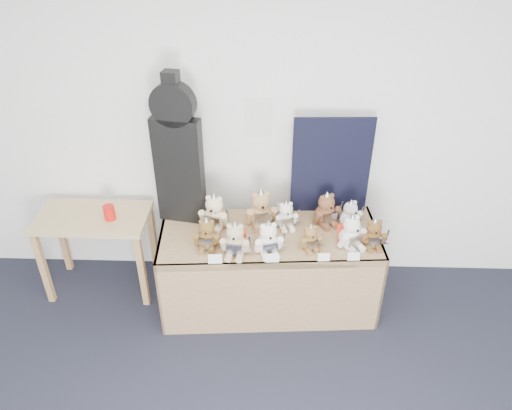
{
  "coord_description": "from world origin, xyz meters",
  "views": [
    {
      "loc": [
        0.1,
        -1.05,
        2.99
      ],
      "look_at": [
        0.0,
        1.92,
        1.03
      ],
      "focal_mm": 35.0,
      "sensor_mm": 36.0,
      "label": 1
    }
  ],
  "objects_px": {
    "teddy_front_far_left": "(207,235)",
    "teddy_back_right": "(326,210)",
    "teddy_front_far_right": "(351,233)",
    "teddy_back_left": "(214,213)",
    "teddy_back_far_left": "(218,215)",
    "teddy_back_centre_left": "(261,210)",
    "guitar_case": "(178,153)",
    "side_table": "(95,228)",
    "teddy_front_end": "(374,234)",
    "teddy_back_end": "(350,215)",
    "teddy_front_left": "(235,240)",
    "red_cup": "(109,213)",
    "teddy_front_right": "(310,238)",
    "display_table": "(270,255)",
    "teddy_front_centre": "(268,240)",
    "teddy_back_centre_right": "(286,216)"
  },
  "relations": [
    {
      "from": "teddy_front_far_left",
      "to": "teddy_front_centre",
      "type": "height_order",
      "value": "teddy_front_centre"
    },
    {
      "from": "teddy_front_far_right",
      "to": "teddy_back_end",
      "type": "distance_m",
      "value": 0.25
    },
    {
      "from": "teddy_front_far_left",
      "to": "teddy_back_centre_left",
      "type": "xyz_separation_m",
      "value": [
        0.38,
        0.3,
        0.03
      ]
    },
    {
      "from": "teddy_front_far_right",
      "to": "teddy_back_end",
      "type": "xyz_separation_m",
      "value": [
        0.03,
        0.25,
        -0.02
      ]
    },
    {
      "from": "side_table",
      "to": "teddy_back_right",
      "type": "relative_size",
      "value": 2.97
    },
    {
      "from": "side_table",
      "to": "guitar_case",
      "type": "bearing_deg",
      "value": 3.95
    },
    {
      "from": "display_table",
      "to": "teddy_back_centre_left",
      "type": "height_order",
      "value": "teddy_back_centre_left"
    },
    {
      "from": "teddy_back_centre_right",
      "to": "teddy_back_right",
      "type": "xyz_separation_m",
      "value": [
        0.31,
        0.05,
        0.02
      ]
    },
    {
      "from": "display_table",
      "to": "teddy_back_right",
      "type": "bearing_deg",
      "value": 23.86
    },
    {
      "from": "teddy_front_far_left",
      "to": "red_cup",
      "type": "bearing_deg",
      "value": 160.9
    },
    {
      "from": "guitar_case",
      "to": "teddy_front_far_right",
      "type": "relative_size",
      "value": 4.08
    },
    {
      "from": "teddy_front_far_left",
      "to": "teddy_back_right",
      "type": "distance_m",
      "value": 0.95
    },
    {
      "from": "side_table",
      "to": "teddy_back_centre_right",
      "type": "xyz_separation_m",
      "value": [
        1.54,
        -0.04,
        0.19
      ]
    },
    {
      "from": "teddy_front_left",
      "to": "side_table",
      "type": "bearing_deg",
      "value": 165.68
    },
    {
      "from": "teddy_front_far_left",
      "to": "teddy_back_end",
      "type": "distance_m",
      "value": 1.12
    },
    {
      "from": "side_table",
      "to": "teddy_front_centre",
      "type": "bearing_deg",
      "value": -14.1
    },
    {
      "from": "teddy_back_centre_right",
      "to": "teddy_front_far_left",
      "type": "bearing_deg",
      "value": -167.83
    },
    {
      "from": "teddy_front_far_left",
      "to": "teddy_front_end",
      "type": "distance_m",
      "value": 1.21
    },
    {
      "from": "teddy_front_right",
      "to": "teddy_front_end",
      "type": "height_order",
      "value": "teddy_front_end"
    },
    {
      "from": "side_table",
      "to": "guitar_case",
      "type": "relative_size",
      "value": 0.74
    },
    {
      "from": "teddy_front_right",
      "to": "teddy_back_right",
      "type": "xyz_separation_m",
      "value": [
        0.14,
        0.32,
        0.03
      ]
    },
    {
      "from": "red_cup",
      "to": "teddy_back_centre_left",
      "type": "distance_m",
      "value": 1.19
    },
    {
      "from": "guitar_case",
      "to": "teddy_back_centre_right",
      "type": "relative_size",
      "value": 4.82
    },
    {
      "from": "teddy_front_far_left",
      "to": "teddy_front_far_right",
      "type": "bearing_deg",
      "value": 3.28
    },
    {
      "from": "teddy_front_centre",
      "to": "side_table",
      "type": "bearing_deg",
      "value": 151.32
    },
    {
      "from": "red_cup",
      "to": "teddy_back_end",
      "type": "xyz_separation_m",
      "value": [
        1.88,
        0.01,
        0.01
      ]
    },
    {
      "from": "teddy_back_left",
      "to": "teddy_front_far_left",
      "type": "bearing_deg",
      "value": -83.9
    },
    {
      "from": "teddy_front_far_left",
      "to": "teddy_back_centre_right",
      "type": "relative_size",
      "value": 1.1
    },
    {
      "from": "teddy_front_far_right",
      "to": "teddy_back_centre_left",
      "type": "xyz_separation_m",
      "value": [
        -0.67,
        0.25,
        0.02
      ]
    },
    {
      "from": "teddy_front_far_right",
      "to": "side_table",
      "type": "bearing_deg",
      "value": 142.46
    },
    {
      "from": "teddy_front_right",
      "to": "teddy_front_far_right",
      "type": "relative_size",
      "value": 0.76
    },
    {
      "from": "teddy_front_far_left",
      "to": "teddy_back_end",
      "type": "xyz_separation_m",
      "value": [
        1.08,
        0.3,
        -0.01
      ]
    },
    {
      "from": "teddy_back_far_left",
      "to": "teddy_back_centre_left",
      "type": "bearing_deg",
      "value": 11.55
    },
    {
      "from": "side_table",
      "to": "teddy_front_end",
      "type": "height_order",
      "value": "teddy_front_end"
    },
    {
      "from": "guitar_case",
      "to": "teddy_back_centre_left",
      "type": "xyz_separation_m",
      "value": [
        0.62,
        -0.06,
        -0.45
      ]
    },
    {
      "from": "red_cup",
      "to": "teddy_front_right",
      "type": "bearing_deg",
      "value": -10.04
    },
    {
      "from": "display_table",
      "to": "teddy_back_left",
      "type": "bearing_deg",
      "value": 157.17
    },
    {
      "from": "teddy_front_far_right",
      "to": "teddy_back_left",
      "type": "relative_size",
      "value": 0.92
    },
    {
      "from": "guitar_case",
      "to": "teddy_front_far_left",
      "type": "distance_m",
      "value": 0.65
    },
    {
      "from": "teddy_back_right",
      "to": "teddy_back_centre_right",
      "type": "bearing_deg",
      "value": 163.32
    },
    {
      "from": "teddy_front_left",
      "to": "teddy_back_far_left",
      "type": "relative_size",
      "value": 1.22
    },
    {
      "from": "teddy_front_far_right",
      "to": "teddy_front_end",
      "type": "xyz_separation_m",
      "value": [
        0.16,
        0.0,
        -0.01
      ]
    },
    {
      "from": "display_table",
      "to": "teddy_front_far_left",
      "type": "xyz_separation_m",
      "value": [
        -0.46,
        -0.11,
        0.26
      ]
    },
    {
      "from": "side_table",
      "to": "red_cup",
      "type": "relative_size",
      "value": 7.49
    },
    {
      "from": "teddy_front_end",
      "to": "teddy_front_far_right",
      "type": "bearing_deg",
      "value": 177.19
    },
    {
      "from": "teddy_front_centre",
      "to": "teddy_back_end",
      "type": "xyz_separation_m",
      "value": [
        0.63,
        0.35,
        -0.01
      ]
    },
    {
      "from": "side_table",
      "to": "teddy_back_far_left",
      "type": "relative_size",
      "value": 3.65
    },
    {
      "from": "teddy_front_centre",
      "to": "teddy_back_end",
      "type": "distance_m",
      "value": 0.72
    },
    {
      "from": "teddy_front_end",
      "to": "teddy_back_left",
      "type": "height_order",
      "value": "teddy_back_left"
    },
    {
      "from": "teddy_back_left",
      "to": "teddy_front_left",
      "type": "bearing_deg",
      "value": -48.52
    }
  ]
}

